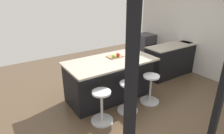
# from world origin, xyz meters

# --- Properties ---
(ground_plane) EXTENTS (7.69, 7.69, 0.00)m
(ground_plane) POSITION_xyz_m (0.00, 0.00, 0.00)
(ground_plane) COLOR brown
(interior_partition_left) EXTENTS (0.15, 4.90, 2.76)m
(interior_partition_left) POSITION_xyz_m (-2.96, 0.00, 1.38)
(interior_partition_left) COLOR beige
(interior_partition_left) RESTS_ON ground_plane
(sink_cabinet) EXTENTS (2.46, 0.60, 1.19)m
(sink_cabinet) POSITION_xyz_m (-2.61, -0.34, 0.46)
(sink_cabinet) COLOR black
(sink_cabinet) RESTS_ON ground_plane
(oven_range) EXTENTS (0.60, 0.61, 0.88)m
(oven_range) POSITION_xyz_m (-2.61, -1.92, 0.44)
(oven_range) COLOR #38383D
(oven_range) RESTS_ON ground_plane
(kitchen_island) EXTENTS (2.02, 1.05, 0.95)m
(kitchen_island) POSITION_xyz_m (0.05, -0.23, 0.48)
(kitchen_island) COLOR black
(kitchen_island) RESTS_ON ground_plane
(stool_by_window) EXTENTS (0.44, 0.44, 0.67)m
(stool_by_window) POSITION_xyz_m (-0.59, 0.47, 0.31)
(stool_by_window) COLOR #B7B7BC
(stool_by_window) RESTS_ON ground_plane
(stool_middle) EXTENTS (0.44, 0.44, 0.67)m
(stool_middle) POSITION_xyz_m (0.05, 0.47, 0.31)
(stool_middle) COLOR #B7B7BC
(stool_middle) RESTS_ON ground_plane
(stool_near_camera) EXTENTS (0.44, 0.44, 0.67)m
(stool_near_camera) POSITION_xyz_m (0.69, 0.47, 0.31)
(stool_near_camera) COLOR #B7B7BC
(stool_near_camera) RESTS_ON ground_plane
(cutting_board) EXTENTS (0.36, 0.24, 0.02)m
(cutting_board) POSITION_xyz_m (-0.16, -0.33, 0.96)
(cutting_board) COLOR olive
(cutting_board) RESTS_ON kitchen_island
(apple_green) EXTENTS (0.07, 0.07, 0.07)m
(apple_green) POSITION_xyz_m (-0.08, -0.26, 1.00)
(apple_green) COLOR #609E2D
(apple_green) RESTS_ON cutting_board
(apple_red) EXTENTS (0.09, 0.09, 0.09)m
(apple_red) POSITION_xyz_m (-0.20, -0.26, 1.01)
(apple_red) COLOR red
(apple_red) RESTS_ON cutting_board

